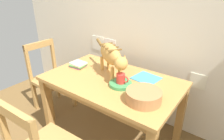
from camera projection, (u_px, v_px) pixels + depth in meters
name	position (u px, v px, depth m)	size (l,w,h in m)	color
wall_rear	(146.00, 19.00, 2.17)	(4.20, 0.11, 2.50)	silver
dining_table	(112.00, 87.00, 1.93)	(1.33, 0.82, 0.76)	#BA8645
cat	(111.00, 55.00, 1.87)	(0.62, 0.41, 0.32)	gold
saucer_bowl	(121.00, 84.00, 1.77)	(0.21, 0.21, 0.03)	#3F9253
coffee_mug	(121.00, 78.00, 1.74)	(0.12, 0.08, 0.09)	red
magazine	(146.00, 78.00, 1.91)	(0.24, 0.23, 0.01)	#4396C4
book_stack	(78.00, 64.00, 2.16)	(0.18, 0.15, 0.05)	#9C4398
wicker_basket	(144.00, 96.00, 1.52)	(0.29, 0.29, 0.10)	#B17748
wooden_chair_far	(50.00, 78.00, 2.59)	(0.44, 0.44, 0.93)	#B3874A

